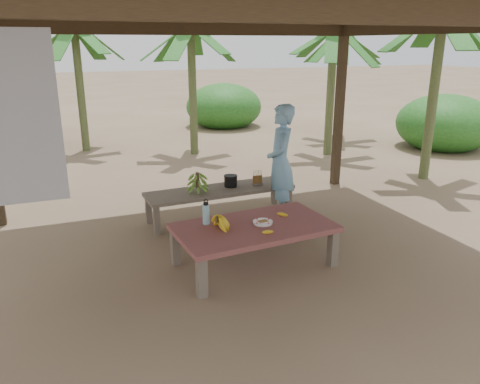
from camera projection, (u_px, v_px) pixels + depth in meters
name	position (u px, v px, depth m)	size (l,w,h in m)	color
ground	(240.00, 258.00, 5.70)	(80.00, 80.00, 0.00)	brown
pavilion	(239.00, 15.00, 4.83)	(6.60, 5.60, 2.95)	black
work_table	(254.00, 230.00, 5.40)	(1.87, 1.14, 0.50)	brown
bench	(220.00, 192.00, 6.90)	(2.23, 0.71, 0.45)	brown
ripe_banana_bunch	(217.00, 222.00, 5.24)	(0.28, 0.24, 0.17)	yellow
plate	(263.00, 222.00, 5.42)	(0.23, 0.23, 0.04)	white
loose_banana_front	(268.00, 232.00, 5.13)	(0.04, 0.15, 0.04)	yellow
loose_banana_side	(282.00, 214.00, 5.65)	(0.04, 0.14, 0.04)	yellow
water_flask	(206.00, 213.00, 5.38)	(0.08, 0.08, 0.30)	#3DA0C0
green_banana_stalk	(198.00, 182.00, 6.70)	(0.26, 0.26, 0.30)	#598C2D
cooking_pot	(231.00, 181.00, 6.98)	(0.19, 0.19, 0.16)	black
skewer_rack	(257.00, 177.00, 7.03)	(0.18, 0.08, 0.24)	#A57F47
woman	(281.00, 163.00, 6.77)	(0.62, 0.40, 1.69)	#6DA4CE
banana_plant_ne	(334.00, 39.00, 10.22)	(1.80, 1.80, 3.06)	#596638
banana_plant_n	(191.00, 36.00, 10.24)	(1.80, 1.80, 3.12)	#596638
banana_plant_nw	(75.00, 36.00, 10.55)	(1.80, 1.80, 3.14)	#596638
banana_plant_e	(442.00, 25.00, 8.19)	(1.80, 1.80, 3.30)	#596638
banana_plant_far	(342.00, 42.00, 12.11)	(1.80, 1.80, 2.99)	#596638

